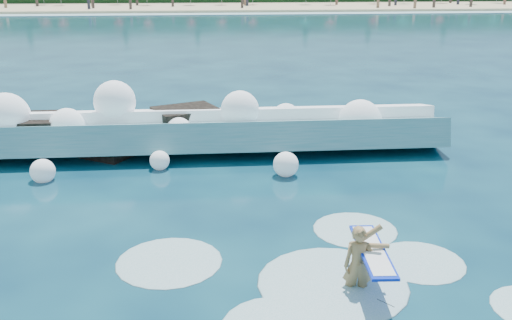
# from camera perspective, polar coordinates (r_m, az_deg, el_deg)

# --- Properties ---
(ground) EXTENTS (200.00, 200.00, 0.00)m
(ground) POSITION_cam_1_polar(r_m,az_deg,el_deg) (13.70, -5.59, -7.63)
(ground) COLOR #07233B
(ground) RESTS_ON ground
(beach) EXTENTS (140.00, 20.00, 0.40)m
(beach) POSITION_cam_1_polar(r_m,az_deg,el_deg) (90.47, -5.24, 15.00)
(beach) COLOR tan
(beach) RESTS_ON ground
(wet_band) EXTENTS (140.00, 5.00, 0.08)m
(wet_band) POSITION_cam_1_polar(r_m,az_deg,el_deg) (79.51, -5.24, 14.37)
(wet_band) COLOR silver
(wet_band) RESTS_ON ground
(breaking_wave) EXTENTS (19.79, 3.01, 1.71)m
(breaking_wave) POSITION_cam_1_polar(r_m,az_deg,el_deg) (20.03, -10.06, 2.61)
(breaking_wave) COLOR teal
(breaking_wave) RESTS_ON ground
(rock_cluster) EXTENTS (8.31, 3.55, 1.50)m
(rock_cluster) POSITION_cam_1_polar(r_m,az_deg,el_deg) (20.76, -15.50, 2.44)
(rock_cluster) COLOR black
(rock_cluster) RESTS_ON ground
(surfer_with_board) EXTENTS (0.92, 2.83, 1.62)m
(surfer_with_board) POSITION_cam_1_polar(r_m,az_deg,el_deg) (11.50, 10.50, -10.00)
(surfer_with_board) COLOR #9F784A
(surfer_with_board) RESTS_ON ground
(wave_spray) EXTENTS (15.72, 4.64, 2.44)m
(wave_spray) POSITION_cam_1_polar(r_m,az_deg,el_deg) (19.77, -10.98, 4.03)
(wave_spray) COLOR white
(wave_spray) RESTS_ON ground
(surf_foam) EXTENTS (8.97, 5.81, 0.15)m
(surf_foam) POSITION_cam_1_polar(r_m,az_deg,el_deg) (12.15, 6.61, -11.36)
(surf_foam) COLOR silver
(surf_foam) RESTS_ON ground
(beachgoers) EXTENTS (104.81, 13.89, 1.92)m
(beachgoers) POSITION_cam_1_polar(r_m,az_deg,el_deg) (86.34, -1.35, 15.47)
(beachgoers) COLOR #3F332D
(beachgoers) RESTS_ON ground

